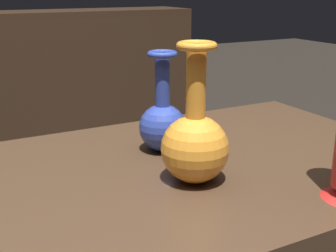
{
  "coord_description": "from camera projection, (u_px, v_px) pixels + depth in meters",
  "views": [
    {
      "loc": [
        -0.33,
        -0.72,
        1.14
      ],
      "look_at": [
        0.03,
        -0.04,
        0.9
      ],
      "focal_mm": 48.28,
      "sensor_mm": 36.0,
      "label": 1
    }
  ],
  "objects": [
    {
      "name": "vase_centerpiece",
      "position": [
        195.0,
        141.0,
        0.81
      ],
      "size": [
        0.12,
        0.12,
        0.25
      ],
      "color": "orange",
      "rests_on": "display_plinth"
    },
    {
      "name": "vase_tall_behind",
      "position": [
        163.0,
        121.0,
        0.96
      ],
      "size": [
        0.1,
        0.1,
        0.22
      ],
      "color": "#2D429E",
      "rests_on": "display_plinth"
    }
  ]
}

